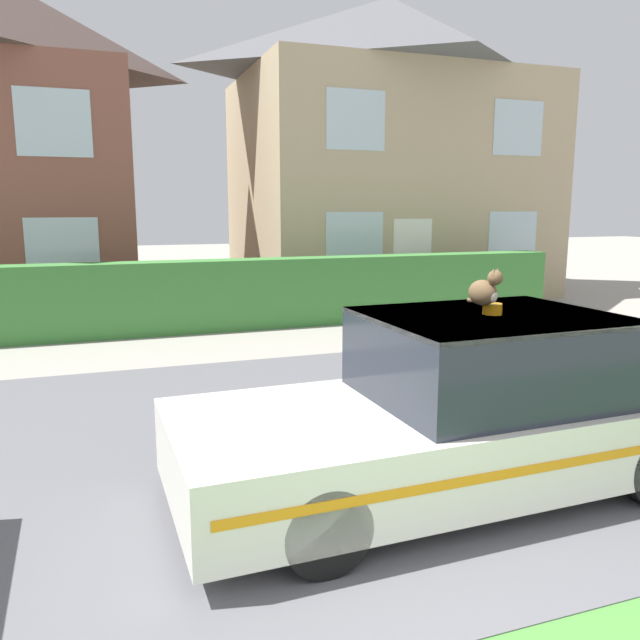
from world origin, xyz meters
TOP-DOWN VIEW (x-y plane):
  - road_strip at (0.00, 4.68)m, footprint 28.00×6.69m
  - garden_hedge at (0.81, 10.68)m, footprint 13.78×0.65m
  - police_car at (0.93, 3.06)m, footprint 4.58×1.92m
  - cat at (1.07, 2.97)m, footprint 0.26×0.37m
  - house_right at (5.82, 14.80)m, footprint 8.17×5.98m

SIDE VIEW (x-z plane):
  - road_strip at x=0.00m, z-range 0.00..0.01m
  - garden_hedge at x=0.81m, z-range 0.00..1.36m
  - police_car at x=0.93m, z-range -0.10..1.46m
  - cat at x=1.07m, z-range 1.54..1.85m
  - house_right at x=5.82m, z-range 0.08..7.92m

